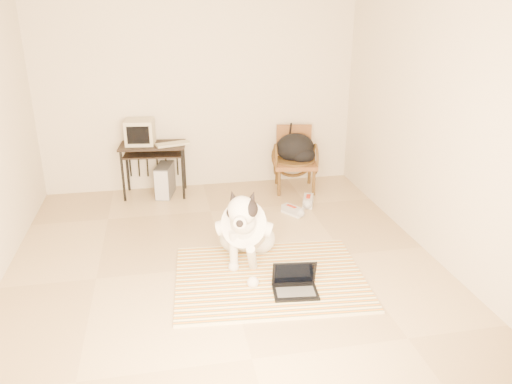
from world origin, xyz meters
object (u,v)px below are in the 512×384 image
object	(u,v)px
computer_desk	(153,152)
crt_monitor	(140,132)
backpack	(297,149)
rattan_chair	(295,159)
laptop	(295,284)
dog	(246,229)
pc_tower	(165,180)

from	to	relation	value
computer_desk	crt_monitor	world-z (taller)	crt_monitor
computer_desk	backpack	bearing A→B (deg)	-3.50
crt_monitor	rattan_chair	distance (m)	1.98
laptop	computer_desk	distance (m)	2.83
computer_desk	backpack	distance (m)	1.81
computer_desk	rattan_chair	bearing A→B (deg)	-3.22
dog	backpack	bearing A→B (deg)	61.29
pc_tower	laptop	bearing A→B (deg)	-68.00
laptop	dog	bearing A→B (deg)	115.49
laptop	rattan_chair	world-z (taller)	rattan_chair
pc_tower	crt_monitor	bearing A→B (deg)	160.08
dog	rattan_chair	distance (m)	2.05
dog	backpack	size ratio (longest dim) A/B	2.31
dog	computer_desk	distance (m)	2.09
rattan_chair	backpack	world-z (taller)	rattan_chair
dog	laptop	bearing A→B (deg)	-64.51
dog	rattan_chair	world-z (taller)	dog
computer_desk	pc_tower	bearing A→B (deg)	-15.80
dog	backpack	xyz separation A→B (m)	(0.98, 1.79, 0.21)
laptop	computer_desk	bearing A→B (deg)	114.03
crt_monitor	rattan_chair	size ratio (longest dim) A/B	0.46
pc_tower	backpack	world-z (taller)	backpack
rattan_chair	dog	bearing A→B (deg)	-118.17
laptop	rattan_chair	distance (m)	2.56
laptop	crt_monitor	distance (m)	3.00
pc_tower	rattan_chair	distance (m)	1.69
backpack	pc_tower	bearing A→B (deg)	177.41
pc_tower	backpack	xyz separation A→B (m)	(1.69, -0.08, 0.34)
laptop	backpack	world-z (taller)	backpack
laptop	rattan_chair	xyz separation A→B (m)	(0.66, 2.45, 0.32)
dog	crt_monitor	bearing A→B (deg)	116.24
computer_desk	crt_monitor	distance (m)	0.29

